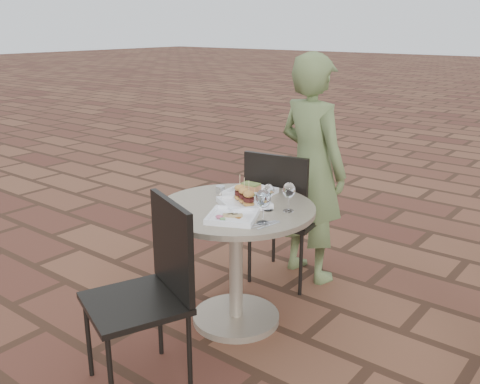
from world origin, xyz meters
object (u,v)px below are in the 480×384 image
Objects in this scene: chair_near at (153,280)px; plate_sliders at (244,199)px; diner at (312,169)px; cafe_table at (236,246)px; plate_tuna at (232,216)px; chair_far at (282,207)px; plate_salmon at (250,191)px.

plate_sliders is (-0.01, 0.72, 0.22)m from chair_near.
chair_near is 1.51m from diner.
plate_tuna reaches higher than cafe_table.
plate_tuna is (0.19, -0.75, 0.20)m from chair_far.
chair_near is 3.47× the size of plate_salmon.
diner is at bearing 89.81° from cafe_table.
diner reaches higher than plate_tuna.
chair_far is at bearing 86.80° from diner.
diner is 4.54× the size of plate_sliders.
diner is 0.59m from plate_salmon.
plate_sliders reaches higher than plate_salmon.
diner is 4.70× the size of plate_tuna.
chair_near is 0.60× the size of diner.
cafe_table is at bearing -120.86° from plate_sliders.
diner reaches higher than cafe_table.
chair_far is at bearing 103.97° from plate_tuna.
cafe_table is 2.73× the size of plate_tuna.
diner is at bearing -116.07° from chair_far.
plate_sliders is (0.10, -0.53, 0.22)m from chair_far.
plate_sliders reaches higher than cafe_table.
chair_far is at bearing 116.81° from chair_near.
chair_far is 0.80m from plate_tuna.
chair_far is 3.47× the size of plate_salmon.
chair_near is 0.94m from plate_salmon.
chair_near is at bearing -83.45° from plate_salmon.
plate_salmon is at bearing 118.55° from chair_near.
chair_far is 1.00× the size of chair_near.
cafe_table is at bearing 88.16° from chair_far.
diner is (0.07, 0.24, 0.23)m from chair_far.
plate_tuna is at bearing -65.31° from plate_salmon.
cafe_table is 0.97× the size of chair_near.
plate_sliders is 1.04× the size of plate_tuna.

